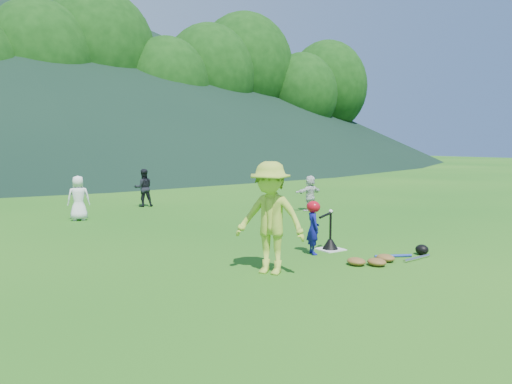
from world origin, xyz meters
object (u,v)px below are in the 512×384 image
Objects in this scene: batting_tee at (330,243)px; batter_child at (313,228)px; home_plate at (330,249)px; adult_coach at (270,218)px; fielder_a at (79,198)px; equipment_pile at (386,258)px; fielder_b at (144,188)px; fielder_d at (310,193)px.

batter_child is at bearing -170.31° from batting_tee.
adult_coach is at bearing -159.23° from home_plate.
batting_tee is (2.95, -6.41, -0.46)m from fielder_a.
home_plate is 1.25m from equipment_pile.
equipment_pile is (0.14, -1.24, 0.06)m from home_plate.
fielder_a is 0.98× the size of fielder_b.
adult_coach is (-1.44, -0.65, 0.40)m from batter_child.
fielder_d reaches higher than batter_child.
home_plate is at bearing 129.55° from fielder_a.
batter_child is 8.22m from fielder_b.
fielder_d is (5.20, 5.14, -0.34)m from adult_coach.
equipment_pile reaches higher than home_plate.
home_plate is 7.08m from fielder_a.
batter_child is 1.39m from equipment_pile.
fielder_b is at bearing 138.51° from adult_coach.
home_plate is at bearing 78.65° from adult_coach.
fielder_b reaches higher than equipment_pile.
batter_child is at bearing 101.58° from fielder_b.
home_plate is at bearing 96.58° from equipment_pile.
batter_child is (-0.51, -0.09, 0.46)m from home_plate.
equipment_pile is (0.62, -9.37, -0.53)m from fielder_b.
fielder_d reaches higher than batting_tee.
home_plate is 5.50m from fielder_d.
batter_child is 0.90× the size of fielder_d.
batting_tee is 0.38× the size of equipment_pile.
fielder_a is 6.52m from fielder_d.
adult_coach is at bearing 166.44° from equipment_pile.
fielder_d is (3.76, 4.49, 0.05)m from batter_child.
batting_tee is at bearing 0.00° from home_plate.
fielder_d is at bearing 146.81° from fielder_b.
home_plate is 0.69m from batter_child.
fielder_a is at bearing 112.04° from equipment_pile.
fielder_b is at bearing 93.39° from batting_tee.
batting_tee is (1.94, 0.74, -0.74)m from adult_coach.
fielder_a is (-2.44, 6.49, 0.11)m from batter_child.
batter_child is at bearing -170.31° from home_plate.
fielder_b is at bearing -49.97° from fielder_d.
adult_coach reaches higher than fielder_d.
adult_coach reaches higher than fielder_b.
fielder_a is at bearing 155.90° from adult_coach.
fielder_d is 6.46m from equipment_pile.
batting_tee is at bearing -58.08° from batter_child.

